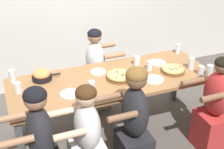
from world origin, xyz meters
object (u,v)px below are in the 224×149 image
Objects in this scene: pizza_board_second at (173,70)px; empty_plate_c at (98,72)px; cocktail_glass_blue at (201,71)px; drinking_glass_f at (13,77)px; drinking_glass_a at (18,88)px; diner_near_center at (134,126)px; drinking_glass_b at (92,86)px; skillet_bowl at (42,75)px; drinking_glass_d at (210,70)px; drinking_glass_e at (150,66)px; pizza_board_main at (120,76)px; empty_plate_d at (154,79)px; diner_near_midleft at (88,142)px; diner_far_center at (96,72)px; drinking_glass_g at (178,49)px; empty_plate_a at (158,63)px; empty_plate_b at (70,94)px; diner_near_right at (214,110)px; drinking_glass_c at (191,64)px; drinking_glass_h at (137,61)px.

empty_plate_c is at bearing 159.57° from pizza_board_second.
drinking_glass_f reaches higher than cocktail_glass_blue.
diner_near_center is at bearing -35.95° from drinking_glass_a.
drinking_glass_f is (-0.76, 0.50, 0.01)m from drinking_glass_b.
skillet_bowl is 1.91m from drinking_glass_d.
drinking_glass_e reaches higher than pizza_board_second.
drinking_glass_b is 0.78× the size of drinking_glass_f.
cocktail_glass_blue is at bearing -24.09° from empty_plate_c.
pizza_board_main is at bearing -17.94° from drinking_glass_f.
empty_plate_d is (1.17, -0.47, -0.05)m from skillet_bowl.
diner_near_midleft is at bearing -166.10° from cocktail_glass_blue.
drinking_glass_b is at bearing 176.50° from empty_plate_d.
empty_plate_c is at bearing -14.65° from diner_far_center.
drinking_glass_g is at bearing 26.96° from drinking_glass_e.
diner_far_center is (-0.65, 0.50, -0.26)m from empty_plate_a.
drinking_glass_g is at bearing 90.62° from drinking_glass_d.
drinking_glass_e is at bearing 10.59° from empty_plate_b.
diner_near_right reaches higher than pizza_board_main.
diner_near_right reaches higher than drinking_glass_a.
drinking_glass_c is (1.49, 0.03, 0.06)m from empty_plate_b.
drinking_glass_b is at bearing -177.04° from pizza_board_second.
drinking_glass_b is 0.09× the size of diner_near_center.
diner_far_center is (1.07, 0.32, -0.31)m from drinking_glass_f.
drinking_glass_a reaches higher than drinking_glass_e.
diner_far_center is at bearing 16.51° from drinking_glass_f.
drinking_glass_a is at bearing -173.05° from drinking_glass_g.
empty_plate_c is at bearing -179.57° from drinking_glass_h.
drinking_glass_g is (0.10, 0.45, -0.00)m from drinking_glass_c.
drinking_glass_c reaches higher than drinking_glass_g.
drinking_glass_c is 1.10× the size of drinking_glass_d.
empty_plate_b is 0.18× the size of diner_near_right.
drinking_glass_c is 0.13× the size of diner_near_midleft.
empty_plate_a is 0.42m from drinking_glass_g.
pizza_board_main is 0.40m from drinking_glass_h.
drinking_glass_e is 0.88m from diner_near_right.
cocktail_glass_blue is (1.52, -0.13, 0.04)m from empty_plate_b.
empty_plate_d is 1.66× the size of drinking_glass_d.
drinking_glass_b is at bearing -43.28° from skillet_bowl.
cocktail_glass_blue is at bearing -10.06° from drinking_glass_a.
skillet_bowl reaches higher than empty_plate_c.
drinking_glass_f reaches higher than skillet_bowl.
drinking_glass_e is 1.57m from drinking_glass_f.
empty_plate_c is at bearing -5.69° from skillet_bowl.
empty_plate_c is at bearing 155.04° from drinking_glass_d.
drinking_glass_h is (-0.09, 0.17, 0.00)m from drinking_glass_e.
cocktail_glass_blue is (1.09, -0.49, 0.04)m from empty_plate_c.
diner_near_center is (1.03, -1.00, -0.26)m from drinking_glass_f.
pizza_board_second is 1.84m from drinking_glass_f.
skillet_bowl reaches higher than pizza_board_main.
empty_plate_a is 0.44m from empty_plate_d.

